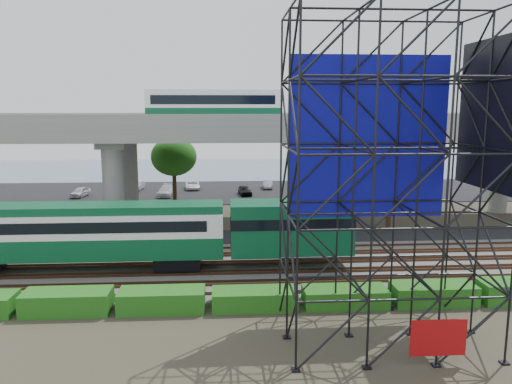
{
  "coord_description": "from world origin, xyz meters",
  "views": [
    {
      "loc": [
        -0.56,
        -30.08,
        10.81
      ],
      "look_at": [
        1.74,
        6.0,
        4.68
      ],
      "focal_mm": 35.0,
      "sensor_mm": 36.0,
      "label": 1
    }
  ],
  "objects": [
    {
      "name": "service_road",
      "position": [
        0.0,
        10.5,
        0.04
      ],
      "size": [
        90.0,
        5.0,
        0.08
      ],
      "primitive_type": "cube",
      "color": "black",
      "rests_on": "ground"
    },
    {
      "name": "overpass",
      "position": [
        -0.11,
        16.0,
        8.21
      ],
      "size": [
        80.0,
        12.0,
        12.4
      ],
      "color": "#9E9B93",
      "rests_on": "ground"
    },
    {
      "name": "suv",
      "position": [
        -6.29,
        10.13,
        0.73
      ],
      "size": [
        4.98,
        2.86,
        1.31
      ],
      "primitive_type": "imported",
      "rotation": [
        0.0,
        0.0,
        1.42
      ],
      "color": "black",
      "rests_on": "service_road"
    },
    {
      "name": "ballast_bed",
      "position": [
        0.0,
        2.0,
        0.1
      ],
      "size": [
        90.0,
        12.0,
        0.2
      ],
      "primitive_type": "cube",
      "color": "slate",
      "rests_on": "ground"
    },
    {
      "name": "hedge_strip",
      "position": [
        1.01,
        -4.3,
        0.56
      ],
      "size": [
        34.6,
        1.8,
        1.2
      ],
      "color": "#145613",
      "rests_on": "ground"
    },
    {
      "name": "ground",
      "position": [
        0.0,
        0.0,
        0.0
      ],
      "size": [
        140.0,
        140.0,
        0.0
      ],
      "primitive_type": "plane",
      "color": "#474233",
      "rests_on": "ground"
    },
    {
      "name": "parked_cars",
      "position": [
        -0.05,
        33.35,
        0.67
      ],
      "size": [
        36.75,
        9.43,
        1.31
      ],
      "color": "beige",
      "rests_on": "parking_lot"
    },
    {
      "name": "scaffold_tower",
      "position": [
        6.82,
        -7.98,
        7.47
      ],
      "size": [
        9.36,
        6.36,
        15.0
      ],
      "color": "black",
      "rests_on": "ground"
    },
    {
      "name": "harbor_water",
      "position": [
        0.0,
        56.0,
        0.01
      ],
      "size": [
        140.0,
        40.0,
        0.03
      ],
      "primitive_type": "cube",
      "color": "slate",
      "rests_on": "ground"
    },
    {
      "name": "parking_lot",
      "position": [
        0.0,
        34.0,
        0.04
      ],
      "size": [
        90.0,
        18.0,
        0.08
      ],
      "primitive_type": "cube",
      "color": "black",
      "rests_on": "ground"
    },
    {
      "name": "trees",
      "position": [
        -4.67,
        16.17,
        5.57
      ],
      "size": [
        40.94,
        16.94,
        7.69
      ],
      "color": "#382314",
      "rests_on": "ground"
    },
    {
      "name": "rail_tracks",
      "position": [
        0.0,
        2.0,
        0.28
      ],
      "size": [
        90.0,
        9.52,
        0.16
      ],
      "color": "#472D1E",
      "rests_on": "ballast_bed"
    },
    {
      "name": "commuter_train",
      "position": [
        -8.07,
        2.0,
        2.88
      ],
      "size": [
        29.3,
        3.06,
        4.3
      ],
      "color": "black",
      "rests_on": "rail_tracks"
    }
  ]
}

